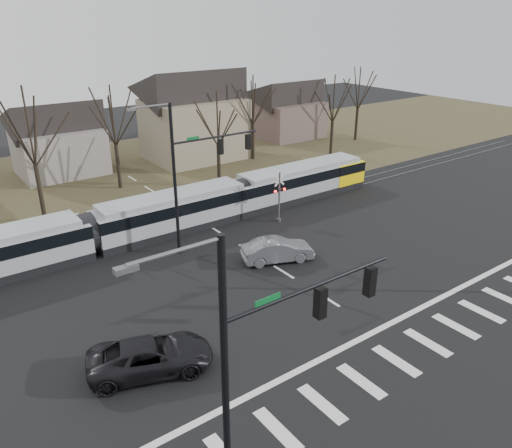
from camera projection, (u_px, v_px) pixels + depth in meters
ground at (352, 314)px, 27.34m from camera, size 140.00×140.00×0.00m
grass_verge at (124, 174)px, 51.14m from camera, size 140.00×28.00×0.01m
crosswalk at (412, 351)px, 24.36m from camera, size 27.00×2.60×0.01m
stop_line at (378, 330)px, 26.00m from camera, size 28.00×0.35×0.01m
lane_dashes at (204, 223)px, 39.23m from camera, size 0.18×30.00×0.01m
rail_pair at (205, 223)px, 39.08m from camera, size 90.00×1.52×0.06m
tram at (171, 211)px, 37.14m from camera, size 38.81×2.88×2.94m
sedan at (277, 250)px, 32.96m from camera, size 4.79×5.83×1.56m
suv at (151, 356)px, 22.80m from camera, size 6.21×7.33×1.58m
signal_pole_near_left at (270, 358)px, 15.01m from camera, size 9.28×0.44×10.20m
signal_pole_far at (196, 169)px, 33.10m from camera, size 9.28×0.44×10.20m
rail_crossing_signal at (279, 199)px, 38.82m from camera, size 1.08×0.36×4.00m
tree_row at (165, 133)px, 45.80m from camera, size 59.20×7.20×10.00m
house_b at (57, 135)px, 49.85m from camera, size 8.64×7.56×7.65m
house_c at (194, 111)px, 54.70m from camera, size 10.80×8.64×10.10m
house_d at (288, 106)px, 64.80m from camera, size 8.64×7.56×7.65m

